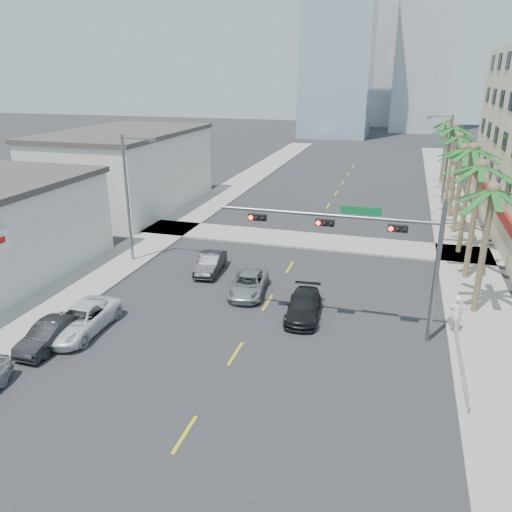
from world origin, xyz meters
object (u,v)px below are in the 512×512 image
Objects in this scene: car_lane_right at (304,306)px; car_parked_mid at (49,335)px; car_lane_center at (248,284)px; traffic_signal_mast at (371,241)px; car_lane_left at (210,263)px; pedestrian at (456,314)px; car_parked_far at (81,320)px.

car_parked_mid is at bearing -154.04° from car_lane_right.
traffic_signal_mast is at bearing -29.11° from car_lane_center.
car_parked_mid is 13.30m from car_lane_right.
traffic_signal_mast reaches higher than car_parked_mid.
car_lane_left is at bearing 142.81° from car_lane_right.
traffic_signal_mast is 5.57× the size of pedestrian.
traffic_signal_mast reaches higher than car_lane_right.
car_lane_center is at bearing -17.34° from pedestrian.
car_parked_mid reaches higher than car_lane_center.
traffic_signal_mast is 2.51× the size of car_lane_center.
car_parked_mid is at bearing 11.44° from pedestrian.
car_lane_left is at bearing -24.75° from pedestrian.
car_lane_left is at bearing 136.40° from car_lane_center.
traffic_signal_mast reaches higher than car_lane_center.
car_parked_far is at bearing 7.23° from pedestrian.
car_parked_far is 1.27× the size of car_lane_left.
car_lane_right is (3.89, -2.13, 0.02)m from car_lane_center.
car_lane_left is at bearing 69.14° from car_parked_far.
pedestrian is (18.78, 5.28, 0.44)m from car_parked_far.
car_lane_right is at bearing -38.43° from car_lane_left.
car_lane_left reaches higher than car_lane_center.
car_parked_far reaches higher than car_lane_center.
pedestrian is (15.30, -4.47, 0.49)m from car_lane_left.
car_parked_mid is 11.66m from car_lane_center.
car_lane_left is 0.90× the size of car_lane_center.
car_lane_center is (6.98, 7.12, -0.09)m from car_parked_far.
pedestrian reaches higher than car_lane_left.
car_parked_far is 10.35m from car_lane_left.
car_lane_center is at bearing -42.54° from car_lane_left.
car_parked_mid is 12.19m from car_lane_left.
car_parked_far is at bearing -115.32° from car_lane_left.
car_lane_right is (11.47, 6.73, -0.01)m from car_parked_mid.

